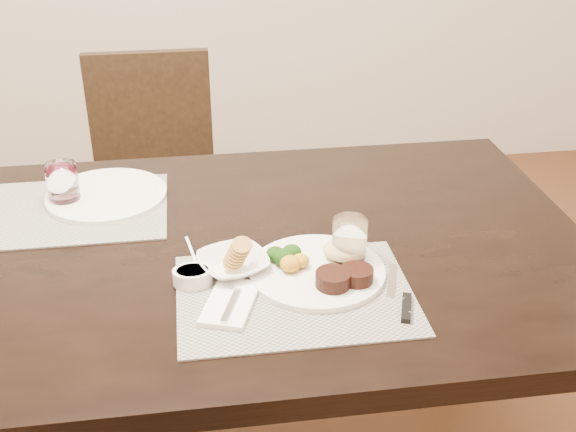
{
  "coord_description": "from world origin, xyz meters",
  "views": [
    {
      "loc": [
        0.13,
        -1.37,
        1.56
      ],
      "look_at": [
        0.33,
        -0.02,
        0.82
      ],
      "focal_mm": 45.0,
      "sensor_mm": 36.0,
      "label": 1
    }
  ],
  "objects": [
    {
      "name": "cracker_bowl",
      "position": [
        0.2,
        -0.11,
        0.77
      ],
      "size": [
        0.17,
        0.17,
        0.06
      ],
      "rotation": [
        0.0,
        0.0,
        0.3
      ],
      "color": "white",
      "rests_on": "placemat_near"
    },
    {
      "name": "dinner_plate",
      "position": [
        0.38,
        -0.15,
        0.77
      ],
      "size": [
        0.28,
        0.28,
        0.05
      ],
      "rotation": [
        0.0,
        0.0,
        0.25
      ],
      "color": "white",
      "rests_on": "placemat_near"
    },
    {
      "name": "steak_knife",
      "position": [
        0.51,
        -0.27,
        0.76
      ],
      "size": [
        0.05,
        0.2,
        0.01
      ],
      "rotation": [
        0.0,
        0.0,
        -0.32
      ],
      "color": "silver",
      "rests_on": "placemat_near"
    },
    {
      "name": "placemat_near",
      "position": [
        0.31,
        -0.21,
        0.75
      ],
      "size": [
        0.46,
        0.34,
        0.0
      ],
      "primitive_type": "cube",
      "color": "gray",
      "rests_on": "dining_table"
    },
    {
      "name": "wine_glass_far",
      "position": [
        -0.18,
        0.25,
        0.8
      ],
      "size": [
        0.07,
        0.07,
        0.1
      ],
      "rotation": [
        0.0,
        0.0,
        0.16
      ],
      "color": "white",
      "rests_on": "placemat_far"
    },
    {
      "name": "dining_table",
      "position": [
        0.0,
        0.0,
        0.67
      ],
      "size": [
        2.0,
        1.0,
        0.75
      ],
      "color": "black",
      "rests_on": "ground"
    },
    {
      "name": "placemat_far",
      "position": [
        -0.17,
        0.21,
        0.75
      ],
      "size": [
        0.46,
        0.34,
        0.0
      ],
      "primitive_type": "cube",
      "color": "gray",
      "rests_on": "dining_table"
    },
    {
      "name": "chair_far",
      "position": [
        0.0,
        0.93,
        0.5
      ],
      "size": [
        0.42,
        0.42,
        0.9
      ],
      "color": "black",
      "rests_on": "ground"
    },
    {
      "name": "napkin_fork",
      "position": [
        0.18,
        -0.23,
        0.76
      ],
      "size": [
        0.13,
        0.17,
        0.02
      ],
      "rotation": [
        0.0,
        0.0,
        -0.34
      ],
      "color": "white",
      "rests_on": "placemat_near"
    },
    {
      "name": "sauce_ramekin",
      "position": [
        0.12,
        -0.15,
        0.77
      ],
      "size": [
        0.08,
        0.12,
        0.06
      ],
      "rotation": [
        0.0,
        0.0,
        0.34
      ],
      "color": "white",
      "rests_on": "placemat_near"
    },
    {
      "name": "far_plate",
      "position": [
        -0.08,
        0.26,
        0.76
      ],
      "size": [
        0.29,
        0.29,
        0.01
      ],
      "primitive_type": "cylinder",
      "color": "white",
      "rests_on": "placemat_far"
    },
    {
      "name": "wine_glass_near",
      "position": [
        0.44,
        -0.11,
        0.8
      ],
      "size": [
        0.07,
        0.07,
        0.1
      ],
      "rotation": [
        0.0,
        0.0,
        -0.11
      ],
      "color": "white",
      "rests_on": "placemat_near"
    }
  ]
}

